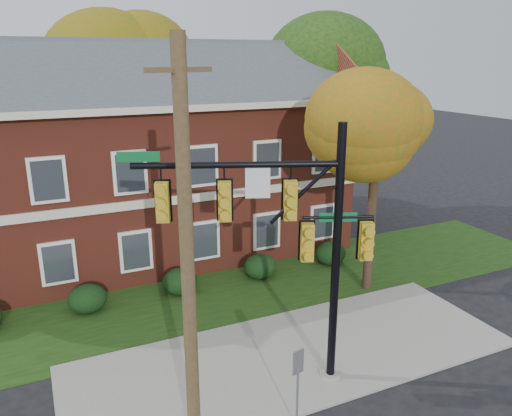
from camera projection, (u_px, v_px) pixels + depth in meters
name	position (u px, v px, depth m)	size (l,w,h in m)	color
ground	(311.00, 374.00, 14.78)	(120.00, 120.00, 0.00)	black
sidewalk	(294.00, 355.00, 15.63)	(14.00, 5.00, 0.08)	gray
grass_strip	(234.00, 291.00, 19.99)	(30.00, 6.00, 0.04)	#193811
apartment_building	(143.00, 148.00, 22.92)	(18.80, 8.80, 9.74)	maroon
hedge_left	(87.00, 299.00, 18.25)	(1.40, 1.26, 1.05)	black
hedge_center	(180.00, 281.00, 19.65)	(1.40, 1.26, 1.05)	black
hedge_right	(260.00, 267.00, 21.05)	(1.40, 1.26, 1.05)	black
hedge_far_right	(330.00, 253.00, 22.45)	(1.40, 1.26, 1.05)	black
tree_near_right	(385.00, 123.00, 18.29)	(4.50, 4.25, 8.58)	black
tree_right_rear	(342.00, 74.00, 27.28)	(6.30, 5.95, 10.62)	black
tree_far_rear	(132.00, 60.00, 29.15)	(6.84, 6.46, 11.52)	black
traffic_signal	(287.00, 230.00, 13.18)	(6.27, 2.63, 7.45)	gray
utility_pole	(187.00, 256.00, 10.94)	(1.46, 0.44, 9.50)	#463521
sign_post	(298.00, 376.00, 12.14)	(0.33, 0.12, 2.28)	slate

